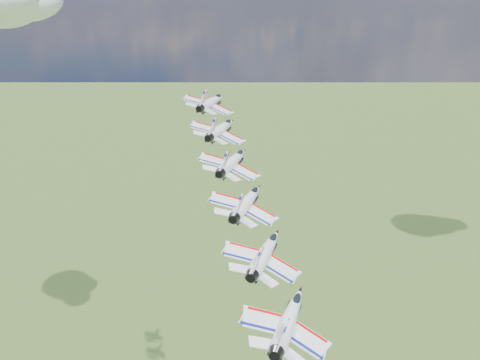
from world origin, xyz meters
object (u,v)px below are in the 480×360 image
Objects in this scene: jet_1 at (222,129)px; jet_5 at (290,318)px; jet_3 at (248,201)px; jet_0 at (212,102)px; jet_2 at (233,161)px; jet_4 at (266,252)px.

jet_5 is (34.10, -27.74, -10.86)m from jet_1.
jet_3 is 1.00× the size of jet_5.
jet_0 is 22.64m from jet_2.
jet_1 reaches higher than jet_2.
jet_0 is at bearing 119.22° from jet_3.
jet_4 is at bearing -60.78° from jet_3.
jet_2 is at bearing -60.78° from jet_1.
jet_0 reaches higher than jet_4.
jet_1 is 22.64m from jet_3.
jet_0 is 1.00× the size of jet_2.
jet_4 is at bearing -60.78° from jet_2.
jet_4 is at bearing -60.78° from jet_1.
jet_4 is (8.53, -6.93, -2.71)m from jet_3.
jet_5 is at bearing -60.78° from jet_0.
jet_5 is at bearing -60.78° from jet_3.
jet_1 is 33.96m from jet_4.
jet_3 is 1.00× the size of jet_4.
jet_4 is at bearing -60.78° from jet_0.
jet_2 is at bearing -60.78° from jet_0.
jet_0 is at bearing 119.22° from jet_2.
jet_1 is at bearing 119.22° from jet_4.
jet_3 is (25.58, -20.80, -8.14)m from jet_0.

